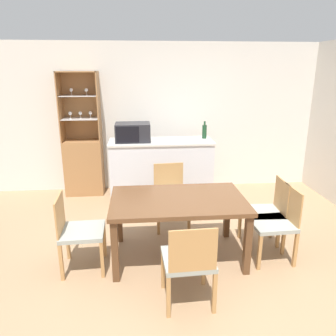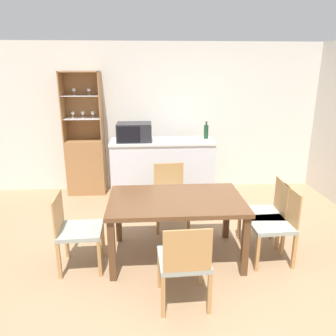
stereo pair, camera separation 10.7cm
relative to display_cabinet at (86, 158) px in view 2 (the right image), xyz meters
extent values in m
plane|color=#A37F5B|center=(1.54, -2.41, -0.63)|extent=(18.00, 18.00, 0.00)
cube|color=silver|center=(1.54, 0.22, 0.65)|extent=(6.80, 0.06, 2.55)
cube|color=silver|center=(1.30, -0.50, -0.13)|extent=(1.61, 0.57, 0.99)
cube|color=beige|center=(1.30, -0.50, 0.38)|extent=(1.64, 0.60, 0.03)
cube|color=#A37042|center=(0.00, -0.01, -0.15)|extent=(0.64, 0.40, 0.94)
cube|color=#A37042|center=(0.00, 0.18, 0.88)|extent=(0.64, 0.02, 1.13)
cube|color=#A37042|center=(-0.31, -0.01, 0.88)|extent=(0.02, 0.40, 1.13)
cube|color=#A37042|center=(0.31, -0.01, 0.88)|extent=(0.02, 0.40, 1.13)
cube|color=#A37042|center=(0.00, -0.01, 1.44)|extent=(0.64, 0.40, 0.02)
cube|color=white|center=(0.00, -0.01, 0.69)|extent=(0.59, 0.35, 0.01)
cube|color=white|center=(0.00, -0.01, 1.06)|extent=(0.59, 0.35, 0.01)
cylinder|color=white|center=(-0.16, -0.01, 0.70)|extent=(0.04, 0.04, 0.01)
cylinder|color=white|center=(-0.16, -0.01, 0.73)|extent=(0.01, 0.01, 0.06)
sphere|color=white|center=(-0.16, -0.01, 0.78)|extent=(0.06, 0.06, 0.06)
cylinder|color=white|center=(-0.12, 0.04, 1.07)|extent=(0.04, 0.04, 0.01)
cylinder|color=white|center=(-0.12, 0.04, 1.10)|extent=(0.01, 0.01, 0.06)
sphere|color=white|center=(-0.12, 0.04, 1.15)|extent=(0.06, 0.06, 0.06)
cylinder|color=white|center=(0.00, -0.01, 0.70)|extent=(0.04, 0.04, 0.01)
cylinder|color=white|center=(0.00, -0.01, 0.73)|extent=(0.01, 0.01, 0.06)
sphere|color=white|center=(0.00, -0.01, 0.78)|extent=(0.06, 0.06, 0.06)
cylinder|color=white|center=(0.12, 0.02, 1.07)|extent=(0.04, 0.04, 0.01)
cylinder|color=white|center=(0.12, 0.02, 1.10)|extent=(0.01, 0.01, 0.06)
sphere|color=white|center=(0.12, 0.02, 1.15)|extent=(0.06, 0.06, 0.06)
cylinder|color=white|center=(0.16, 0.00, 0.70)|extent=(0.04, 0.04, 0.01)
cylinder|color=white|center=(0.16, 0.00, 0.73)|extent=(0.01, 0.01, 0.06)
sphere|color=white|center=(0.16, 0.00, 0.78)|extent=(0.06, 0.06, 0.06)
cube|color=brown|center=(1.37, -2.19, 0.07)|extent=(1.50, 0.94, 0.05)
cube|color=brown|center=(0.69, -2.60, -0.29)|extent=(0.07, 0.07, 0.68)
cube|color=brown|center=(2.06, -2.60, -0.29)|extent=(0.07, 0.07, 0.68)
cube|color=brown|center=(0.69, -1.78, -0.29)|extent=(0.07, 0.07, 0.68)
cube|color=brown|center=(2.06, -1.78, -0.29)|extent=(0.07, 0.07, 0.68)
cube|color=#999E93|center=(2.42, -2.33, -0.19)|extent=(0.47, 0.47, 0.05)
cube|color=#B7844C|center=(2.64, -2.32, 0.03)|extent=(0.04, 0.42, 0.39)
cube|color=#B7844C|center=(2.22, -2.55, -0.42)|extent=(0.04, 0.04, 0.42)
cube|color=#B7844C|center=(2.21, -2.14, -0.42)|extent=(0.04, 0.04, 0.42)
cube|color=#B7844C|center=(2.64, -2.53, -0.42)|extent=(0.04, 0.04, 0.42)
cube|color=#B7844C|center=(2.62, -2.12, -0.42)|extent=(0.04, 0.04, 0.42)
cube|color=#999E93|center=(1.37, -2.96, -0.19)|extent=(0.47, 0.47, 0.05)
cube|color=#B7844C|center=(1.38, -3.18, 0.03)|extent=(0.42, 0.03, 0.39)
cube|color=#B7844C|center=(1.16, -2.76, -0.42)|extent=(0.04, 0.04, 0.42)
cube|color=#B7844C|center=(1.57, -2.74, -0.42)|extent=(0.04, 0.04, 0.42)
cube|color=#B7844C|center=(1.18, -3.17, -0.42)|extent=(0.04, 0.04, 0.42)
cube|color=#B7844C|center=(1.59, -3.16, -0.42)|extent=(0.04, 0.04, 0.42)
cube|color=#999E93|center=(2.42, -2.05, -0.19)|extent=(0.47, 0.47, 0.05)
cube|color=#B7844C|center=(2.64, -2.06, 0.03)|extent=(0.04, 0.42, 0.39)
cube|color=#B7844C|center=(2.20, -2.25, -0.42)|extent=(0.04, 0.04, 0.42)
cube|color=#B7844C|center=(2.23, -1.83, -0.42)|extent=(0.04, 0.04, 0.42)
cube|color=#B7844C|center=(2.62, -2.27, -0.42)|extent=(0.04, 0.04, 0.42)
cube|color=#B7844C|center=(2.64, -1.85, -0.42)|extent=(0.04, 0.04, 0.42)
cube|color=#999E93|center=(1.37, -1.42, -0.19)|extent=(0.49, 0.49, 0.05)
cube|color=#B7844C|center=(1.36, -1.21, 0.03)|extent=(0.42, 0.05, 0.39)
cube|color=#B7844C|center=(1.60, -1.61, -0.42)|extent=(0.04, 0.04, 0.42)
cube|color=#B7844C|center=(1.18, -1.65, -0.42)|extent=(0.04, 0.04, 0.42)
cube|color=#B7844C|center=(1.56, -1.20, -0.42)|extent=(0.04, 0.04, 0.42)
cube|color=#B7844C|center=(1.15, -1.23, -0.42)|extent=(0.04, 0.04, 0.42)
cube|color=#999E93|center=(0.33, -2.33, -0.19)|extent=(0.47, 0.47, 0.05)
cube|color=#B7844C|center=(0.11, -2.34, 0.03)|extent=(0.03, 0.42, 0.39)
cube|color=#B7844C|center=(0.53, -2.12, -0.42)|extent=(0.04, 0.04, 0.42)
cube|color=#B7844C|center=(0.54, -2.53, -0.42)|extent=(0.04, 0.04, 0.42)
cube|color=#B7844C|center=(0.11, -2.13, -0.42)|extent=(0.04, 0.04, 0.42)
cube|color=#B7844C|center=(0.13, -2.55, -0.42)|extent=(0.04, 0.04, 0.42)
cube|color=#232328|center=(0.87, -0.50, 0.54)|extent=(0.54, 0.40, 0.28)
cube|color=black|center=(0.79, -0.70, 0.54)|extent=(0.34, 0.01, 0.24)
cylinder|color=#193D23|center=(2.02, -0.39, 0.50)|extent=(0.07, 0.07, 0.22)
cylinder|color=#193D23|center=(2.02, -0.39, 0.64)|extent=(0.03, 0.03, 0.06)
camera|label=1|loc=(0.96, -5.56, 1.49)|focal=35.00mm
camera|label=2|loc=(1.06, -5.57, 1.49)|focal=35.00mm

